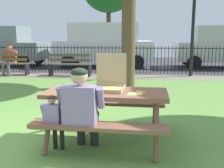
# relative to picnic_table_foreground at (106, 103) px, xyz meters

# --- Properties ---
(ground) EXTENTS (28.00, 11.06, 0.02)m
(ground) POSITION_rel_picnic_table_foreground_xyz_m (-1.03, 1.40, -0.61)
(ground) COLOR #639241
(cobblestone_walkway) EXTENTS (28.00, 1.40, 0.01)m
(cobblestone_walkway) POSITION_rel_picnic_table_foreground_xyz_m (-1.03, 6.23, -0.60)
(cobblestone_walkway) COLOR gray
(street_asphalt) EXTENTS (28.00, 7.55, 0.01)m
(street_asphalt) POSITION_rel_picnic_table_foreground_xyz_m (-1.03, 10.71, -0.60)
(street_asphalt) COLOR #38383D
(picnic_table_foreground) EXTENTS (1.87, 1.56, 0.79)m
(picnic_table_foreground) POSITION_rel_picnic_table_foreground_xyz_m (0.00, 0.00, 0.00)
(picnic_table_foreground) COLOR brown
(picnic_table_foreground) RESTS_ON ground
(pizza_box_open) EXTENTS (0.53, 0.56, 0.53)m
(pizza_box_open) POSITION_rel_picnic_table_foreground_xyz_m (0.03, 0.15, 0.27)
(pizza_box_open) COLOR tan
(pizza_box_open) RESTS_ON picnic_table_foreground
(pizza_slice_on_table) EXTENTS (0.30, 0.30, 0.02)m
(pizza_slice_on_table) POSITION_rel_picnic_table_foreground_xyz_m (0.45, -0.10, 0.18)
(pizza_slice_on_table) COLOR #EDD96F
(pizza_slice_on_table) RESTS_ON picnic_table_foreground
(adult_at_table) EXTENTS (0.62, 0.60, 1.19)m
(adult_at_table) POSITION_rel_picnic_table_foreground_xyz_m (-0.26, -0.49, 0.06)
(adult_at_table) COLOR black
(adult_at_table) RESTS_ON ground
(child_at_table) EXTENTS (0.32, 0.31, 0.83)m
(child_at_table) POSITION_rel_picnic_table_foreground_xyz_m (-0.64, -0.50, -0.09)
(child_at_table) COLOR black
(child_at_table) RESTS_ON ground
(iron_fence_streetside) EXTENTS (19.05, 0.03, 1.11)m
(iron_fence_streetside) POSITION_rel_picnic_table_foreground_xyz_m (-1.03, 6.93, -0.03)
(iron_fence_streetside) COLOR black
(iron_fence_streetside) RESTS_ON ground
(park_bench_left) EXTENTS (1.63, 0.57, 0.85)m
(park_bench_left) POSITION_rel_picnic_table_foreground_xyz_m (-4.55, 6.09, -0.18)
(park_bench_left) COLOR brown
(park_bench_left) RESTS_ON ground
(park_bench_center) EXTENTS (1.61, 0.51, 0.85)m
(park_bench_center) POSITION_rel_picnic_table_foreground_xyz_m (-2.07, 6.09, -0.18)
(park_bench_center) COLOR #51473C
(park_bench_center) RESTS_ON ground
(person_on_park_bench) EXTENTS (0.61, 0.59, 1.19)m
(person_on_park_bench) POSITION_rel_picnic_table_foreground_xyz_m (-4.47, 6.11, 0.06)
(person_on_park_bench) COLOR #4A4A4A
(person_on_park_bench) RESTS_ON ground
(lamp_post_walkway) EXTENTS (0.28, 0.28, 3.86)m
(lamp_post_walkway) POSITION_rel_picnic_table_foreground_xyz_m (2.49, 6.45, 1.77)
(lamp_post_walkway) COLOR black
(lamp_post_walkway) RESTS_ON ground
(parked_car_far_left) EXTENTS (4.48, 2.08, 1.94)m
(parked_car_far_left) POSITION_rel_picnic_table_foreground_xyz_m (-6.28, 9.07, 0.41)
(parked_car_far_left) COLOR gray
(parked_car_far_left) RESTS_ON ground
(parked_car_left) EXTENTS (4.69, 2.15, 2.08)m
(parked_car_left) POSITION_rel_picnic_table_foreground_xyz_m (-1.13, 9.07, 0.50)
(parked_car_left) COLOR white
(parked_car_left) RESTS_ON ground
(parked_car_center) EXTENTS (4.43, 1.97, 1.94)m
(parked_car_center) POSITION_rel_picnic_table_foreground_xyz_m (4.47, 9.07, 0.41)
(parked_car_center) COLOR #B9BAB5
(parked_car_center) RESTS_ON ground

